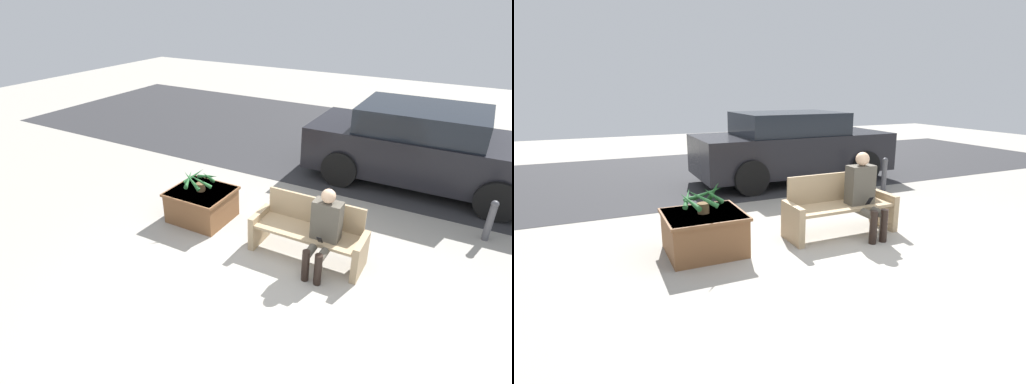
{
  "view_description": "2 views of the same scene",
  "coord_description": "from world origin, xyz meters",
  "views": [
    {
      "loc": [
        1.86,
        -3.6,
        3.48
      ],
      "look_at": [
        -0.69,
        0.93,
        0.85
      ],
      "focal_mm": 28.0,
      "sensor_mm": 36.0,
      "label": 1
    },
    {
      "loc": [
        -3.02,
        -3.64,
        2.05
      ],
      "look_at": [
        -0.87,
        1.14,
        0.69
      ],
      "focal_mm": 28.0,
      "sensor_mm": 36.0,
      "label": 2
    }
  ],
  "objects": [
    {
      "name": "parked_car",
      "position": [
        1.1,
        4.34,
        0.77
      ],
      "size": [
        4.38,
        1.98,
        1.54
      ],
      "color": "black",
      "rests_on": "ground_plane"
    },
    {
      "name": "planter_box",
      "position": [
        -1.82,
        1.08,
        0.28
      ],
      "size": [
        0.99,
        0.9,
        0.53
      ],
      "color": "brown",
      "rests_on": "ground_plane"
    },
    {
      "name": "potted_plant",
      "position": [
        -1.83,
        1.09,
        0.72
      ],
      "size": [
        0.58,
        0.57,
        0.43
      ],
      "color": "brown",
      "rests_on": "planter_box"
    },
    {
      "name": "ground_plane",
      "position": [
        0.0,
        0.0,
        0.0
      ],
      "size": [
        30.0,
        30.0,
        0.0
      ],
      "primitive_type": "plane",
      "color": "#9E998E"
    },
    {
      "name": "bench",
      "position": [
        0.14,
        0.98,
        0.39
      ],
      "size": [
        1.64,
        0.55,
        0.85
      ],
      "color": "tan",
      "rests_on": "ground_plane"
    },
    {
      "name": "person_seated",
      "position": [
        0.43,
        0.79,
        0.64
      ],
      "size": [
        0.39,
        0.62,
        1.19
      ],
      "color": "#4C473D",
      "rests_on": "ground_plane"
    },
    {
      "name": "road_surface",
      "position": [
        0.0,
        6.04,
        0.0
      ],
      "size": [
        20.0,
        6.0,
        0.01
      ],
      "primitive_type": "cube",
      "color": "#2D2D30",
      "rests_on": "ground_plane"
    },
    {
      "name": "bollard_post",
      "position": [
        2.4,
        2.71,
        0.36
      ],
      "size": [
        0.11,
        0.11,
        0.69
      ],
      "color": "#4C4C51",
      "rests_on": "ground_plane"
    }
  ]
}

